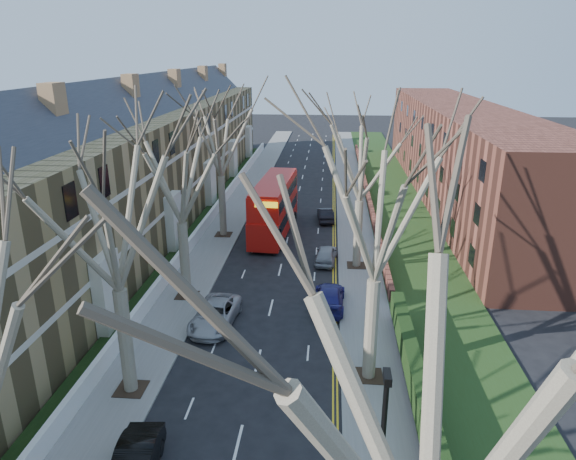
# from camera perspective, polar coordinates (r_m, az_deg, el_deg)

# --- Properties ---
(pavement_left) EXTENTS (3.00, 102.00, 0.12)m
(pavement_left) POSITION_cam_1_polar(r_m,az_deg,el_deg) (55.98, -5.22, 3.24)
(pavement_left) COLOR slate
(pavement_left) RESTS_ON ground
(pavement_right) EXTENTS (3.00, 102.00, 0.12)m
(pavement_right) POSITION_cam_1_polar(r_m,az_deg,el_deg) (55.22, 7.16, 2.95)
(pavement_right) COLOR slate
(pavement_right) RESTS_ON ground
(terrace_left) EXTENTS (9.70, 78.00, 13.60)m
(terrace_left) POSITION_cam_1_polar(r_m,az_deg,el_deg) (49.15, -15.90, 6.91)
(terrace_left) COLOR olive
(terrace_left) RESTS_ON ground
(flats_right) EXTENTS (13.97, 54.00, 10.00)m
(flats_right) POSITION_cam_1_polar(r_m,az_deg,el_deg) (59.59, 18.41, 8.19)
(flats_right) COLOR brown
(flats_right) RESTS_ON ground
(wall_hedge_right) EXTENTS (0.70, 24.00, 1.80)m
(wall_hedge_right) POSITION_cam_1_polar(r_m,az_deg,el_deg) (21.86, 15.82, -22.51)
(wall_hedge_right) COLOR brown
(wall_hedge_right) RESTS_ON ground
(front_wall_left) EXTENTS (0.30, 78.00, 1.00)m
(front_wall_left) POSITION_cam_1_polar(r_m,az_deg,el_deg) (48.65, -8.74, 1.31)
(front_wall_left) COLOR white
(front_wall_left) RESTS_ON ground
(grass_verge_right) EXTENTS (6.00, 102.00, 0.06)m
(grass_verge_right) POSITION_cam_1_polar(r_m,az_deg,el_deg) (55.58, 11.81, 2.89)
(grass_verge_right) COLOR #223A15
(grass_verge_right) RESTS_ON ground
(tree_left_mid) EXTENTS (10.50, 10.50, 14.71)m
(tree_left_mid) POSITION_cam_1_polar(r_m,az_deg,el_deg) (22.77, -19.31, 3.21)
(tree_left_mid) COLOR #746553
(tree_left_mid) RESTS_ON ground
(tree_left_far) EXTENTS (10.15, 10.15, 14.22)m
(tree_left_far) POSITION_cam_1_polar(r_m,az_deg,el_deg) (31.97, -12.19, 7.67)
(tree_left_far) COLOR #746553
(tree_left_far) RESTS_ON ground
(tree_left_dist) EXTENTS (10.50, 10.50, 14.71)m
(tree_left_dist) POSITION_cam_1_polar(r_m,az_deg,el_deg) (43.38, -7.69, 11.31)
(tree_left_dist) COLOR #746553
(tree_left_dist) RESTS_ON ground
(tree_right_near) EXTENTS (10.85, 10.85, 15.20)m
(tree_right_near) POSITION_cam_1_polar(r_m,az_deg,el_deg) (9.98, 17.25, -15.67)
(tree_right_near) COLOR #746553
(tree_right_near) RESTS_ON ground
(tree_right_mid) EXTENTS (10.50, 10.50, 14.71)m
(tree_right_mid) POSITION_cam_1_polar(r_m,az_deg,el_deg) (22.86, 10.13, 4.07)
(tree_right_mid) COLOR #746553
(tree_right_mid) RESTS_ON ground
(tree_right_far) EXTENTS (10.15, 10.15, 14.22)m
(tree_right_far) POSITION_cam_1_polar(r_m,az_deg,el_deg) (36.58, 8.23, 9.33)
(tree_right_far) COLOR #746553
(tree_right_far) RESTS_ON ground
(double_decker_bus) EXTENTS (3.42, 11.48, 4.73)m
(double_decker_bus) POSITION_cam_1_polar(r_m,az_deg,el_deg) (45.24, -1.52, 2.42)
(double_decker_bus) COLOR #B0120C
(double_decker_bus) RESTS_ON ground
(car_left_far) EXTENTS (2.63, 5.10, 1.38)m
(car_left_far) POSITION_cam_1_polar(r_m,az_deg,el_deg) (31.05, -8.10, -9.29)
(car_left_far) COLOR #9E9EA4
(car_left_far) RESTS_ON ground
(car_right_near) EXTENTS (2.07, 4.73, 1.35)m
(car_right_near) POSITION_cam_1_polar(r_m,az_deg,el_deg) (32.85, 4.61, -7.49)
(car_right_near) COLOR navy
(car_right_near) RESTS_ON ground
(car_right_mid) EXTENTS (1.87, 3.93, 1.30)m
(car_right_mid) POSITION_cam_1_polar(r_m,az_deg,el_deg) (39.63, 4.25, -2.70)
(car_right_mid) COLOR gray
(car_right_mid) RESTS_ON ground
(car_right_far) EXTENTS (1.72, 3.96, 1.27)m
(car_right_far) POSITION_cam_1_polar(r_m,az_deg,el_deg) (49.27, 4.18, 1.73)
(car_right_far) COLOR black
(car_right_far) RESTS_ON ground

